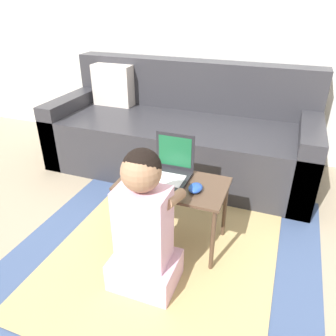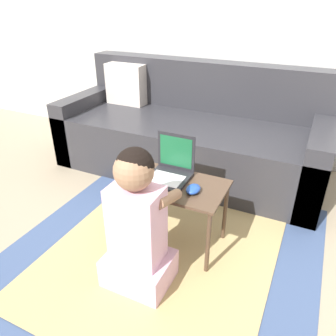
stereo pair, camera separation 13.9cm
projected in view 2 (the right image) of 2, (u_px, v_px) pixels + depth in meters
name	position (u px, v px, depth m)	size (l,w,h in m)	color
ground_plane	(154.00, 240.00, 2.04)	(16.00, 16.00, 0.00)	gray
wall_back	(237.00, 9.00, 2.64)	(9.00, 0.06, 2.50)	silver
area_rug	(158.00, 258.00, 1.90)	(1.73, 1.86, 0.01)	#3D517A
couch	(190.00, 135.00, 2.79)	(2.16, 0.89, 0.86)	#2D2D33
laptop_desk	(172.00, 191.00, 1.87)	(0.61, 0.36, 0.42)	#4C3828
laptop	(170.00, 172.00, 1.87)	(0.23, 0.24, 0.25)	#232328
computer_mouse	(193.00, 189.00, 1.75)	(0.07, 0.10, 0.04)	#234CB2
person_seated	(137.00, 226.00, 1.59)	(0.33, 0.36, 0.78)	#E5B2CC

